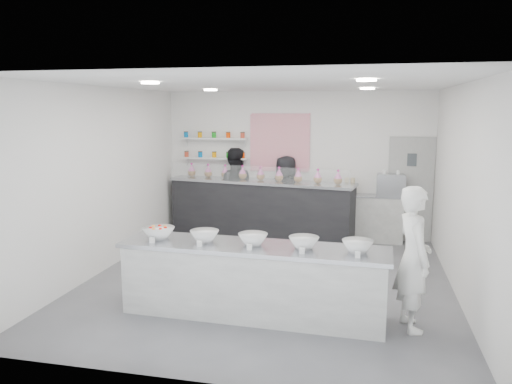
% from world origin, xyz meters
% --- Properties ---
extents(floor, '(6.00, 6.00, 0.00)m').
position_xyz_m(floor, '(0.00, 0.00, 0.00)').
color(floor, '#515156').
rests_on(floor, ground).
extents(ceiling, '(6.00, 6.00, 0.00)m').
position_xyz_m(ceiling, '(0.00, 0.00, 3.00)').
color(ceiling, white).
rests_on(ceiling, floor).
extents(back_wall, '(5.50, 0.00, 5.50)m').
position_xyz_m(back_wall, '(0.00, 3.00, 1.50)').
color(back_wall, white).
rests_on(back_wall, floor).
extents(left_wall, '(0.00, 6.00, 6.00)m').
position_xyz_m(left_wall, '(-2.75, 0.00, 1.50)').
color(left_wall, white).
rests_on(left_wall, floor).
extents(right_wall, '(0.00, 6.00, 6.00)m').
position_xyz_m(right_wall, '(2.75, 0.00, 1.50)').
color(right_wall, white).
rests_on(right_wall, floor).
extents(back_door, '(0.88, 0.04, 2.10)m').
position_xyz_m(back_door, '(2.30, 2.97, 1.05)').
color(back_door, '#999996').
rests_on(back_door, floor).
extents(pattern_panel, '(1.25, 0.03, 1.20)m').
position_xyz_m(pattern_panel, '(-0.35, 2.98, 1.95)').
color(pattern_panel, '#E5395D').
rests_on(pattern_panel, back_wall).
extents(jar_shelf_lower, '(1.45, 0.22, 0.04)m').
position_xyz_m(jar_shelf_lower, '(-1.75, 2.90, 1.60)').
color(jar_shelf_lower, silver).
rests_on(jar_shelf_lower, back_wall).
extents(jar_shelf_upper, '(1.45, 0.22, 0.04)m').
position_xyz_m(jar_shelf_upper, '(-1.75, 2.90, 2.02)').
color(jar_shelf_upper, silver).
rests_on(jar_shelf_upper, back_wall).
extents(preserve_jars, '(1.45, 0.10, 0.56)m').
position_xyz_m(preserve_jars, '(-1.75, 2.88, 1.88)').
color(preserve_jars, '#C54026').
rests_on(preserve_jars, jar_shelf_lower).
extents(downlight_0, '(0.24, 0.24, 0.02)m').
position_xyz_m(downlight_0, '(-1.40, -1.00, 2.98)').
color(downlight_0, white).
rests_on(downlight_0, ceiling).
extents(downlight_1, '(0.24, 0.24, 0.02)m').
position_xyz_m(downlight_1, '(1.40, -1.00, 2.98)').
color(downlight_1, white).
rests_on(downlight_1, ceiling).
extents(downlight_2, '(0.24, 0.24, 0.02)m').
position_xyz_m(downlight_2, '(-1.40, 1.60, 2.98)').
color(downlight_2, white).
rests_on(downlight_2, ceiling).
extents(downlight_3, '(0.24, 0.24, 0.02)m').
position_xyz_m(downlight_3, '(1.40, 1.60, 2.98)').
color(downlight_3, white).
rests_on(downlight_3, ceiling).
extents(prep_counter, '(3.46, 0.89, 0.94)m').
position_xyz_m(prep_counter, '(0.07, -1.32, 0.47)').
color(prep_counter, '#A9A9A5').
rests_on(prep_counter, floor).
extents(back_bar, '(3.93, 1.31, 1.20)m').
position_xyz_m(back_bar, '(-0.68, 2.60, 0.60)').
color(back_bar, black).
rests_on(back_bar, floor).
extents(sneeze_guard, '(3.77, 0.62, 0.33)m').
position_xyz_m(sneeze_guard, '(-0.73, 2.26, 1.36)').
color(sneeze_guard, white).
rests_on(sneeze_guard, back_bar).
extents(espresso_ledge, '(1.27, 0.40, 0.94)m').
position_xyz_m(espresso_ledge, '(1.55, 2.78, 0.47)').
color(espresso_ledge, '#A9A9A5').
rests_on(espresso_ledge, floor).
extents(espresso_machine, '(0.55, 0.38, 0.42)m').
position_xyz_m(espresso_machine, '(1.91, 2.78, 1.15)').
color(espresso_machine, '#93969E').
rests_on(espresso_machine, espresso_ledge).
extents(cup_stacks, '(0.24, 0.24, 0.33)m').
position_xyz_m(cup_stacks, '(1.11, 2.78, 1.11)').
color(cup_stacks, tan).
rests_on(cup_stacks, espresso_ledge).
extents(prep_bowls, '(2.99, 0.57, 0.15)m').
position_xyz_m(prep_bowls, '(0.07, -1.32, 1.01)').
color(prep_bowls, white).
rests_on(prep_bowls, prep_counter).
extents(label_cards, '(2.66, 0.04, 0.07)m').
position_xyz_m(label_cards, '(0.09, -1.83, 0.97)').
color(label_cards, white).
rests_on(label_cards, prep_counter).
extents(cookie_bags, '(3.35, 0.70, 0.29)m').
position_xyz_m(cookie_bags, '(-0.68, 2.60, 1.34)').
color(cookie_bags, '#E563BC').
rests_on(cookie_bags, back_bar).
extents(woman_prep, '(0.58, 0.73, 1.75)m').
position_xyz_m(woman_prep, '(2.02, -1.26, 0.88)').
color(woman_prep, white).
rests_on(woman_prep, floor).
extents(staff_left, '(1.01, 0.85, 1.83)m').
position_xyz_m(staff_left, '(-1.31, 2.85, 0.92)').
color(staff_left, black).
rests_on(staff_left, floor).
extents(staff_right, '(0.93, 0.73, 1.69)m').
position_xyz_m(staff_right, '(-0.20, 2.85, 0.85)').
color(staff_right, black).
rests_on(staff_right, floor).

